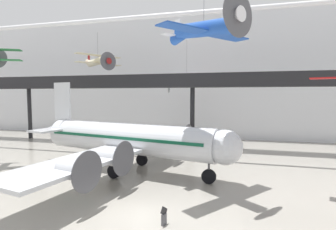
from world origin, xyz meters
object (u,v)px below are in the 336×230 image
(suspended_plane_cream_biplane, at_px, (98,61))
(suspended_plane_blue_trainer, at_px, (204,29))
(info_sign_pedestal, at_px, (164,218))
(suspended_plane_silver_racer, at_px, (187,82))
(airliner_silver_main, at_px, (126,139))

(suspended_plane_cream_biplane, bearing_deg, suspended_plane_blue_trainer, -12.11)
(suspended_plane_blue_trainer, xyz_separation_m, info_sign_pedestal, (-1.48, -6.51, -12.74))
(suspended_plane_silver_racer, relative_size, info_sign_pedestal, 7.48)
(airliner_silver_main, height_order, suspended_plane_blue_trainer, suspended_plane_blue_trainer)
(airliner_silver_main, xyz_separation_m, info_sign_pedestal, (6.94, -10.04, -2.93))
(suspended_plane_cream_biplane, bearing_deg, airliner_silver_main, -22.21)
(airliner_silver_main, xyz_separation_m, suspended_plane_cream_biplane, (-10.19, 12.54, 9.92))
(airliner_silver_main, xyz_separation_m, suspended_plane_blue_trainer, (8.42, -3.53, 9.81))
(airliner_silver_main, relative_size, suspended_plane_silver_racer, 2.99)
(suspended_plane_blue_trainer, bearing_deg, suspended_plane_cream_biplane, 176.67)
(suspended_plane_blue_trainer, relative_size, suspended_plane_silver_racer, 0.86)
(suspended_plane_blue_trainer, height_order, suspended_plane_cream_biplane, same)
(suspended_plane_blue_trainer, xyz_separation_m, suspended_plane_cream_biplane, (-18.61, 16.07, 0.11))
(airliner_silver_main, bearing_deg, suspended_plane_cream_biplane, 140.49)
(suspended_plane_blue_trainer, relative_size, info_sign_pedestal, 6.46)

